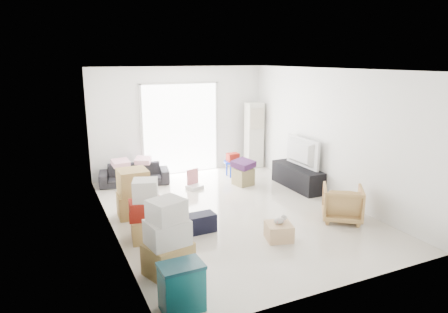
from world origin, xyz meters
TOP-DOWN VIEW (x-y plane):
  - room_shell at (0.00, 0.00)m, footprint 4.98×6.48m
  - sliding_door at (0.00, 2.98)m, footprint 2.10×0.04m
  - ac_tower at (1.95, 2.65)m, footprint 0.45×0.30m
  - tv_console at (2.00, 0.67)m, footprint 0.45×1.49m
  - television at (2.00, 0.67)m, footprint 0.67×1.15m
  - sofa at (-1.33, 2.50)m, footprint 1.65×0.75m
  - pillow_left at (-1.64, 2.46)m, footprint 0.40×0.33m
  - pillow_right at (-1.11, 2.49)m, footprint 0.47×0.44m
  - armchair at (1.64, -1.26)m, footprint 0.94×0.93m
  - storage_bins at (-1.90, -2.59)m, footprint 0.52×0.37m
  - box_stack_a at (-1.80, -1.73)m, footprint 0.72×0.66m
  - box_stack_b at (-1.80, -0.55)m, footprint 0.61×0.57m
  - box_stack_c at (-1.77, 0.53)m, footprint 0.63×0.53m
  - loose_box at (-1.42, -0.29)m, footprint 0.54×0.54m
  - duffel_bag at (-0.89, -0.64)m, footprint 0.50×0.31m
  - ottoman at (0.97, 1.37)m, footprint 0.47×0.47m
  - blanket at (0.97, 1.37)m, footprint 0.57×0.57m
  - kids_table at (1.05, 2.10)m, footprint 0.46×0.46m
  - toy_walker at (-0.18, 1.61)m, footprint 0.40×0.37m
  - wood_crate at (0.15, -1.46)m, footprint 0.51×0.51m
  - plush_bunny at (0.18, -1.46)m, footprint 0.25×0.15m

SIDE VIEW (x-z plane):
  - toy_walker at x=-0.18m, z-range -0.10..0.34m
  - wood_crate at x=0.15m, z-range 0.00..0.27m
  - duffel_bag at x=-0.89m, z-range 0.00..0.31m
  - loose_box at x=-1.42m, z-range 0.00..0.35m
  - ottoman at x=0.97m, z-range 0.00..0.40m
  - tv_console at x=2.00m, z-range 0.00..0.50m
  - storage_bins at x=-1.90m, z-range 0.00..0.59m
  - sofa at x=-1.33m, z-range 0.00..0.62m
  - plush_bunny at x=0.18m, z-range 0.27..0.40m
  - armchair at x=1.64m, z-range 0.00..0.71m
  - kids_table at x=1.05m, z-range 0.12..0.71m
  - box_stack_c at x=-1.77m, z-range -0.01..0.89m
  - box_stack_b at x=-1.80m, z-range -0.07..0.95m
  - blanket at x=0.97m, z-range 0.40..0.54m
  - box_stack_a at x=-1.80m, z-range -0.06..1.02m
  - television at x=2.00m, z-range 0.50..0.65m
  - pillow_left at x=-1.64m, z-range 0.62..0.74m
  - pillow_right at x=-1.11m, z-range 0.62..0.75m
  - ac_tower at x=1.95m, z-range 0.00..1.75m
  - sliding_door at x=0.00m, z-range 0.08..2.41m
  - room_shell at x=0.00m, z-range -0.24..2.94m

